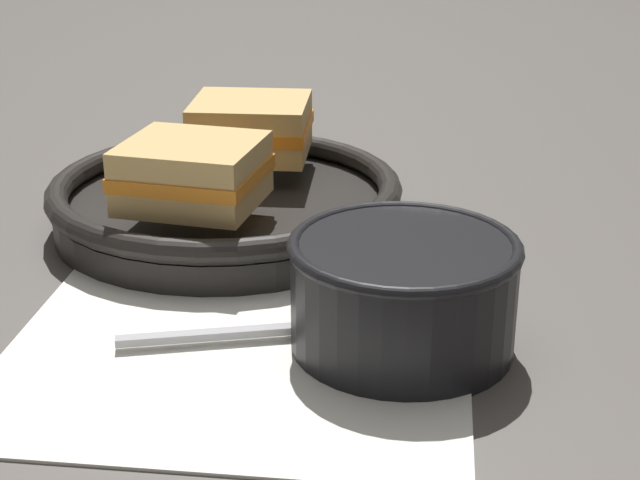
{
  "coord_description": "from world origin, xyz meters",
  "views": [
    {
      "loc": [
        0.06,
        -0.56,
        0.29
      ],
      "look_at": [
        0.03,
        0.04,
        0.04
      ],
      "focal_mm": 55.0,
      "sensor_mm": 36.0,
      "label": 1
    }
  ],
  "objects_px": {
    "sandwich_near_left": "(192,173)",
    "sandwich_near_right": "(251,127)",
    "soup_bowl": "(403,287)",
    "skillet": "(227,201)",
    "spoon": "(307,328)"
  },
  "relations": [
    {
      "from": "spoon",
      "to": "sandwich_near_left",
      "type": "relative_size",
      "value": 1.46
    },
    {
      "from": "sandwich_near_left",
      "to": "soup_bowl",
      "type": "bearing_deg",
      "value": -41.69
    },
    {
      "from": "skillet",
      "to": "sandwich_near_left",
      "type": "xyz_separation_m",
      "value": [
        -0.01,
        -0.06,
        0.04
      ]
    },
    {
      "from": "spoon",
      "to": "sandwich_near_left",
      "type": "distance_m",
      "value": 0.16
    },
    {
      "from": "soup_bowl",
      "to": "sandwich_near_right",
      "type": "distance_m",
      "value": 0.28
    },
    {
      "from": "soup_bowl",
      "to": "sandwich_near_left",
      "type": "height_order",
      "value": "sandwich_near_left"
    },
    {
      "from": "skillet",
      "to": "sandwich_near_left",
      "type": "distance_m",
      "value": 0.08
    },
    {
      "from": "spoon",
      "to": "sandwich_near_right",
      "type": "relative_size",
      "value": 1.66
    },
    {
      "from": "sandwich_near_left",
      "to": "sandwich_near_right",
      "type": "bearing_deg",
      "value": 76.94
    },
    {
      "from": "soup_bowl",
      "to": "sandwich_near_left",
      "type": "xyz_separation_m",
      "value": [
        -0.15,
        0.13,
        0.03
      ]
    },
    {
      "from": "sandwich_near_left",
      "to": "sandwich_near_right",
      "type": "distance_m",
      "value": 0.12
    },
    {
      "from": "sandwich_near_right",
      "to": "sandwich_near_left",
      "type": "bearing_deg",
      "value": -103.06
    },
    {
      "from": "soup_bowl",
      "to": "sandwich_near_left",
      "type": "bearing_deg",
      "value": 138.31
    },
    {
      "from": "sandwich_near_left",
      "to": "sandwich_near_right",
      "type": "relative_size",
      "value": 1.13
    },
    {
      "from": "spoon",
      "to": "sandwich_near_right",
      "type": "distance_m",
      "value": 0.26
    }
  ]
}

